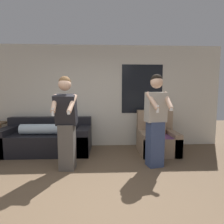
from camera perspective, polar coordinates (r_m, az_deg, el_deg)
name	(u,v)px	position (r m, az deg, el deg)	size (l,w,h in m)	color
ground_plane	(79,210)	(2.50, -10.64, -28.83)	(14.00, 14.00, 0.00)	brown
wall_back	(94,96)	(4.77, -5.99, 5.10)	(6.91, 0.07, 2.70)	beige
couch	(47,139)	(4.61, -20.42, -8.36)	(2.10, 0.95, 0.82)	black
armchair	(157,139)	(4.43, 14.49, -8.52)	(0.88, 0.83, 1.01)	#937A60
person_left	(66,122)	(3.31, -14.73, -3.25)	(0.44, 0.52, 1.74)	#56514C
person_right	(156,119)	(3.47, 14.08, -2.27)	(0.46, 0.52, 1.79)	#384770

